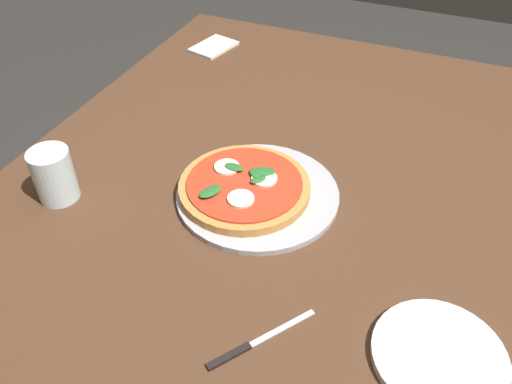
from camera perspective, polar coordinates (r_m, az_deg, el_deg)
The scene contains 8 objects.
ground_plane at distance 1.69m, azimuth 1.43°, elevation -18.43°, with size 6.00×6.00×0.00m, color #2D2B28.
dining_table at distance 1.16m, azimuth 1.97°, elevation -1.27°, with size 1.34×1.05×0.77m.
serving_tray at distance 1.03m, azimuth 0.00°, elevation -0.17°, with size 0.32×0.32×0.01m, color #B2B2B7.
pizza at distance 1.02m, azimuth -1.26°, elevation 0.61°, with size 0.26×0.26×0.03m.
plate_white at distance 0.84m, azimuth 19.22°, elevation -16.48°, with size 0.20×0.20×0.01m, color white.
napkin at distance 1.59m, azimuth -4.62°, elevation 15.43°, with size 0.13×0.09×0.01m, color white.
knife at distance 0.81m, azimuth -0.80°, elevation -16.34°, with size 0.16×0.12×0.01m.
glass_cup at distance 1.07m, azimuth -21.07°, elevation 1.72°, with size 0.08×0.08×0.11m, color silver.
Camera 1 is at (0.81, 0.30, 1.45)m, focal length 36.89 mm.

